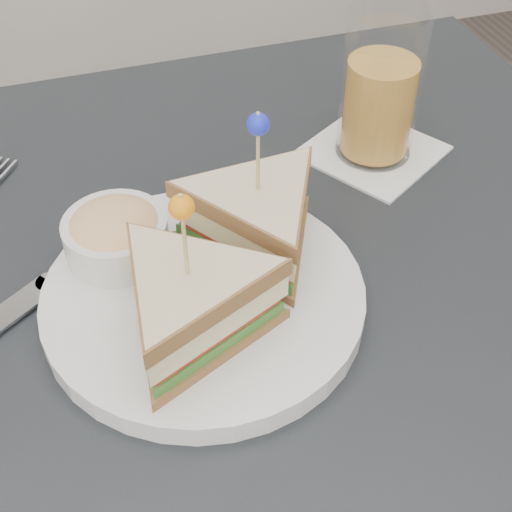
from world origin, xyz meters
The scene contains 3 objects.
table centered at (0.00, 0.00, 0.67)m, with size 0.80×0.80×0.75m.
plate_meal centered at (-0.02, 0.02, 0.79)m, with size 0.28×0.27×0.14m.
drink_set centered at (0.18, 0.16, 0.81)m, with size 0.16×0.16×0.14m.
Camera 1 is at (-0.10, -0.34, 1.15)m, focal length 50.00 mm.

